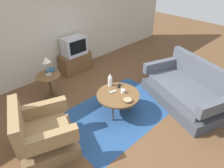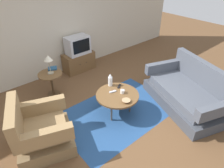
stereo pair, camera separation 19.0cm
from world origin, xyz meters
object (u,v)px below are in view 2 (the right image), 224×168
object	(u,v)px
tv_stand	(79,61)
book	(53,68)
side_table	(51,79)
vase	(110,80)
couch	(188,94)
armchair	(41,132)
table_lamp	(48,59)
tv_remote_silver	(113,92)
mug	(122,91)
bowl	(126,101)
coffee_table	(117,96)
tv_remote_dark	(119,86)
television	(78,45)

from	to	relation	value
tv_stand	book	bearing A→B (deg)	-154.22
side_table	vase	xyz separation A→B (m)	(0.80, -1.12, 0.19)
couch	book	world-z (taller)	couch
armchair	couch	bearing A→B (deg)	90.76
table_lamp	book	xyz separation A→B (m)	(0.12, 0.15, -0.32)
tv_remote_silver	vase	bearing A→B (deg)	75.61
armchair	mug	size ratio (longest dim) A/B	9.65
mug	book	xyz separation A→B (m)	(-0.66, 1.64, 0.08)
armchair	tv_remote_silver	world-z (taller)	armchair
side_table	bowl	size ratio (longest dim) A/B	3.44
armchair	bowl	world-z (taller)	armchair
armchair	book	bearing A→B (deg)	165.29
tv_remote_silver	coffee_table	bearing A→B (deg)	-66.77
mug	tv_remote_dark	size ratio (longest dim) A/B	0.80
armchair	tv_remote_dark	bearing A→B (deg)	109.28
television	table_lamp	bearing A→B (deg)	-151.18
coffee_table	armchair	bearing A→B (deg)	172.92
armchair	tv_remote_silver	size ratio (longest dim) A/B	7.31
book	tv_remote_dark	bearing A→B (deg)	-36.80
tv_remote_silver	armchair	bearing A→B (deg)	-168.53
armchair	couch	distance (m)	3.00
tv_remote_dark	tv_remote_silver	world-z (taller)	same
armchair	mug	xyz separation A→B (m)	(1.63, -0.22, 0.18)
coffee_table	bowl	bearing A→B (deg)	-97.51
coffee_table	tv_remote_dark	bearing A→B (deg)	40.47
coffee_table	vase	distance (m)	0.38
armchair	television	world-z (taller)	television
coffee_table	tv_stand	world-z (taller)	tv_stand
tv_stand	table_lamp	distance (m)	1.42
side_table	tv_remote_dark	bearing A→B (deg)	-54.41
coffee_table	vase	xyz separation A→B (m)	(0.10, 0.33, 0.17)
side_table	tv_remote_silver	distance (m)	1.50
television	bowl	distance (m)	2.40
side_table	television	size ratio (longest dim) A/B	0.91
table_lamp	tv_remote_silver	size ratio (longest dim) A/B	2.79
armchair	vase	xyz separation A→B (m)	(1.63, 0.14, 0.28)
side_table	television	world-z (taller)	television
armchair	tv_stand	size ratio (longest dim) A/B	1.33
television	bowl	world-z (taller)	television
mug	tv_stand	bearing A→B (deg)	81.37
television	bowl	size ratio (longest dim) A/B	3.78
mug	coffee_table	bearing A→B (deg)	161.62
side_table	tv_remote_silver	bearing A→B (deg)	-62.85
television	tv_remote_dark	xyz separation A→B (m)	(-0.21, -1.88, -0.27)
coffee_table	book	distance (m)	1.71
vase	tv_remote_dark	world-z (taller)	vase
tv_stand	coffee_table	bearing A→B (deg)	-101.47
armchair	table_lamp	xyz separation A→B (m)	(0.85, 1.26, 0.58)
coffee_table	bowl	distance (m)	0.29
side_table	tv_stand	xyz separation A→B (m)	(1.12, 0.63, -0.15)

